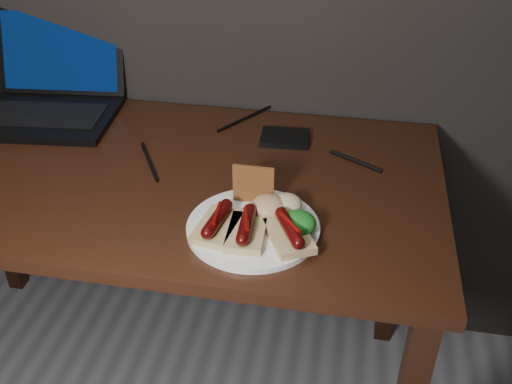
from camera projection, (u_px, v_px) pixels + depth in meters
name	position (u px, v px, depth m)	size (l,w,h in m)	color
desk	(139.00, 199.00, 1.36)	(1.40, 0.70, 0.75)	#331B0C
laptop	(51.00, 93.00, 1.53)	(0.39, 0.38, 0.25)	black
hard_drive	(285.00, 138.00, 1.42)	(0.12, 0.09, 0.02)	black
desk_cables	(173.00, 138.00, 1.43)	(1.02, 0.44, 0.01)	black
plate	(253.00, 227.00, 1.12)	(0.26, 0.26, 0.01)	white
bread_sausage_left	(217.00, 223.00, 1.09)	(0.09, 0.12, 0.04)	#D9C47F
bread_sausage_center	(246.00, 229.00, 1.07)	(0.08, 0.12, 0.04)	#D9C47F
bread_sausage_right	(289.00, 232.00, 1.07)	(0.11, 0.13, 0.04)	#D9C47F
crispbread	(253.00, 184.00, 1.16)	(0.09, 0.01, 0.09)	#965629
salad_greens	(298.00, 223.00, 1.09)	(0.07, 0.07, 0.04)	#115919
salsa_mound	(269.00, 206.00, 1.13)	(0.07, 0.07, 0.04)	#A63110
coleslaw_mound	(286.00, 204.00, 1.14)	(0.06, 0.06, 0.04)	beige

